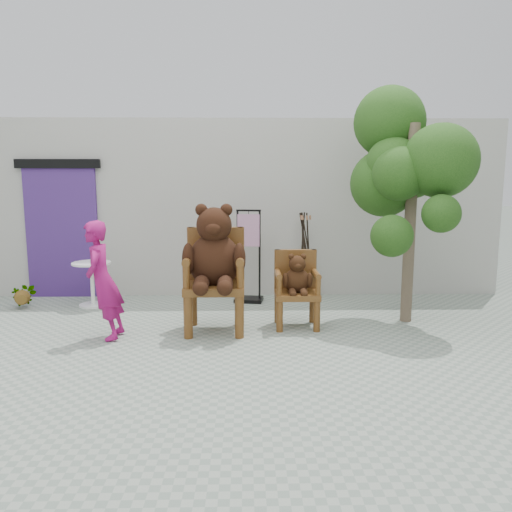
% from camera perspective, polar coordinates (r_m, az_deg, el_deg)
% --- Properties ---
extents(ground_plane, '(60.00, 60.00, 0.00)m').
position_cam_1_polar(ground_plane, '(6.21, -2.12, -10.04)').
color(ground_plane, gray).
rests_on(ground_plane, ground).
extents(back_wall, '(9.00, 1.00, 3.00)m').
position_cam_1_polar(back_wall, '(8.99, -1.86, 5.61)').
color(back_wall, '#ABA9A0').
rests_on(back_wall, ground).
extents(doorway, '(1.40, 0.11, 2.33)m').
position_cam_1_polar(doorway, '(9.05, -21.28, 2.90)').
color(doorway, '#42236B').
rests_on(doorway, ground).
extents(chair_big, '(0.81, 0.89, 1.69)m').
position_cam_1_polar(chair_big, '(6.53, -4.76, -0.48)').
color(chair_big, '#4F2E11').
rests_on(chair_big, ground).
extents(chair_small, '(0.59, 0.55, 1.04)m').
position_cam_1_polar(chair_small, '(6.81, 4.67, -2.99)').
color(chair_small, '#4F2E11').
rests_on(chair_small, ground).
extents(person, '(0.36, 0.55, 1.49)m').
position_cam_1_polar(person, '(6.52, -17.10, -2.73)').
color(person, '#9A1360').
rests_on(person, ground).
extents(cafe_table, '(0.60, 0.60, 0.70)m').
position_cam_1_polar(cafe_table, '(8.31, -18.22, -2.48)').
color(cafe_table, white).
rests_on(cafe_table, ground).
extents(display_stand, '(0.50, 0.41, 1.51)m').
position_cam_1_polar(display_stand, '(8.15, -0.84, -1.21)').
color(display_stand, black).
rests_on(display_stand, ground).
extents(stool_bucket, '(0.32, 0.32, 1.45)m').
position_cam_1_polar(stool_bucket, '(8.40, 5.61, -0.56)').
color(stool_bucket, white).
rests_on(stool_bucket, ground).
extents(tree, '(1.55, 1.79, 3.32)m').
position_cam_1_polar(tree, '(7.31, 16.71, 10.18)').
color(tree, '#493B2C').
rests_on(tree, ground).
extents(potted_plant, '(0.44, 0.41, 0.40)m').
position_cam_1_polar(potted_plant, '(8.68, -25.04, -4.01)').
color(potted_plant, '#15350E').
rests_on(potted_plant, ground).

